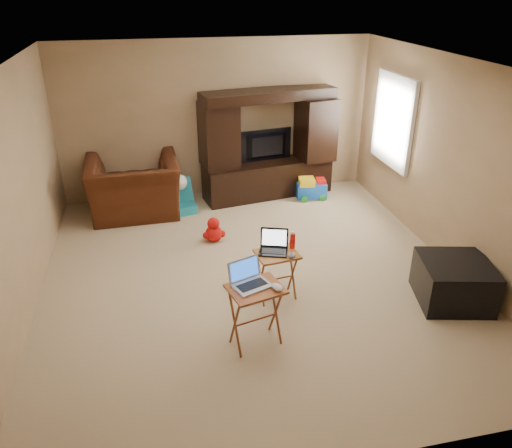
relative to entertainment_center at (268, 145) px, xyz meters
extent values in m
plane|color=#CCB58D|center=(-0.78, -2.45, -0.88)|extent=(5.50, 5.50, 0.00)
plane|color=silver|center=(-0.78, -2.45, 1.62)|extent=(5.50, 5.50, 0.00)
plane|color=tan|center=(-0.78, 0.30, 0.37)|extent=(5.00, 0.00, 5.00)
plane|color=tan|center=(-0.78, -5.20, 0.37)|extent=(5.00, 0.00, 5.00)
plane|color=tan|center=(-3.28, -2.45, 0.37)|extent=(0.00, 5.50, 5.50)
plane|color=tan|center=(1.72, -2.45, 0.37)|extent=(0.00, 5.50, 5.50)
plane|color=white|center=(1.70, -0.90, 0.52)|extent=(0.00, 1.20, 1.20)
cube|color=white|center=(1.68, -0.90, 0.52)|extent=(0.06, 1.14, 1.34)
cube|color=black|center=(0.00, 0.00, 0.00)|extent=(2.20, 0.89, 1.75)
imported|color=black|center=(0.00, 0.02, -0.04)|extent=(0.90, 0.26, 0.51)
imported|color=#4E2410|center=(-2.17, -0.32, -0.44)|extent=(1.37, 1.21, 0.87)
cube|color=black|center=(1.31, -3.45, -0.63)|extent=(0.91, 0.91, 0.49)
cube|color=#A45027|center=(-1.02, -3.71, -0.55)|extent=(0.59, 0.52, 0.66)
cube|color=#A55F28|center=(-0.62, -2.98, -0.58)|extent=(0.49, 0.42, 0.58)
cube|color=#B1B1B6|center=(-1.05, -3.68, -0.10)|extent=(0.42, 0.39, 0.24)
cube|color=black|center=(-0.66, -2.96, -0.17)|extent=(0.37, 0.34, 0.24)
ellipsoid|color=silver|center=(-0.83, -3.78, -0.19)|extent=(0.13, 0.16, 0.05)
ellipsoid|color=#46464B|center=(-0.49, -3.10, -0.27)|extent=(0.11, 0.13, 0.05)
cylinder|color=red|center=(-0.42, -2.90, -0.20)|extent=(0.06, 0.06, 0.18)
camera|label=1|loc=(-1.86, -7.58, 2.41)|focal=35.00mm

